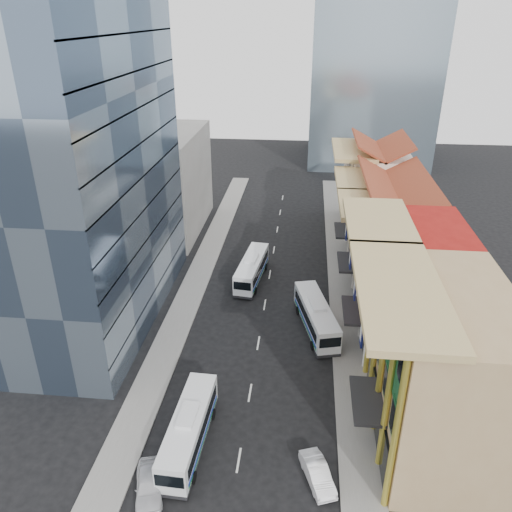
# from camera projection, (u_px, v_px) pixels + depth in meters

# --- Properties ---
(ground) EXTENTS (200.00, 200.00, 0.00)m
(ground) POSITION_uv_depth(u_px,v_px,m) (237.00, 472.00, 34.37)
(ground) COLOR black
(ground) RESTS_ON ground
(sidewalk_right) EXTENTS (3.00, 90.00, 0.15)m
(sidewalk_right) POSITION_uv_depth(u_px,v_px,m) (344.00, 308.00, 53.20)
(sidewalk_right) COLOR slate
(sidewalk_right) RESTS_ON ground
(sidewalk_left) EXTENTS (3.00, 90.00, 0.15)m
(sidewalk_left) POSITION_uv_depth(u_px,v_px,m) (188.00, 300.00, 54.78)
(sidewalk_left) COLOR slate
(sidewalk_left) RESTS_ON ground
(shophouse_tan) EXTENTS (8.00, 14.00, 12.00)m
(shophouse_tan) POSITION_uv_depth(u_px,v_px,m) (443.00, 369.00, 34.90)
(shophouse_tan) COLOR tan
(shophouse_tan) RESTS_ON ground
(shophouse_red) EXTENTS (8.00, 10.00, 12.00)m
(shophouse_red) POSITION_uv_depth(u_px,v_px,m) (413.00, 286.00, 45.62)
(shophouse_red) COLOR maroon
(shophouse_red) RESTS_ON ground
(shophouse_cream_near) EXTENTS (8.00, 9.00, 10.00)m
(shophouse_cream_near) POSITION_uv_depth(u_px,v_px,m) (396.00, 251.00, 54.55)
(shophouse_cream_near) COLOR silver
(shophouse_cream_near) RESTS_ON ground
(shophouse_cream_mid) EXTENTS (8.00, 9.00, 10.00)m
(shophouse_cream_mid) POSITION_uv_depth(u_px,v_px,m) (385.00, 220.00, 62.59)
(shophouse_cream_mid) COLOR silver
(shophouse_cream_mid) RESTS_ON ground
(shophouse_cream_far) EXTENTS (8.00, 12.00, 11.00)m
(shophouse_cream_far) POSITION_uv_depth(u_px,v_px,m) (376.00, 190.00, 71.76)
(shophouse_cream_far) COLOR silver
(shophouse_cream_far) RESTS_ON ground
(office_tower) EXTENTS (12.00, 26.00, 30.00)m
(office_tower) POSITION_uv_depth(u_px,v_px,m) (81.00, 174.00, 46.34)
(office_tower) COLOR #43546A
(office_tower) RESTS_ON ground
(office_block_far) EXTENTS (10.00, 18.00, 14.00)m
(office_block_far) POSITION_uv_depth(u_px,v_px,m) (165.00, 182.00, 70.31)
(office_block_far) COLOR gray
(office_block_far) RESTS_ON ground
(bus_left_near) EXTENTS (2.60, 9.59, 3.05)m
(bus_left_near) POSITION_uv_depth(u_px,v_px,m) (189.00, 429.00, 35.85)
(bus_left_near) COLOR silver
(bus_left_near) RESTS_ON ground
(bus_left_far) EXTENTS (3.28, 9.75, 3.07)m
(bus_left_far) POSITION_uv_depth(u_px,v_px,m) (252.00, 269.00, 58.33)
(bus_left_far) COLOR white
(bus_left_far) RESTS_ON ground
(bus_right) EXTENTS (4.70, 10.11, 3.16)m
(bus_right) POSITION_uv_depth(u_px,v_px,m) (316.00, 316.00, 49.15)
(bus_right) COLOR silver
(bus_right) RESTS_ON ground
(sedan_left) EXTENTS (2.80, 4.53, 1.44)m
(sedan_left) POSITION_uv_depth(u_px,v_px,m) (149.00, 485.00, 32.59)
(sedan_left) COLOR silver
(sedan_left) RESTS_ON ground
(sedan_right) EXTENTS (2.68, 4.20, 1.31)m
(sedan_right) POSITION_uv_depth(u_px,v_px,m) (317.00, 473.00, 33.46)
(sedan_right) COLOR white
(sedan_right) RESTS_ON ground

